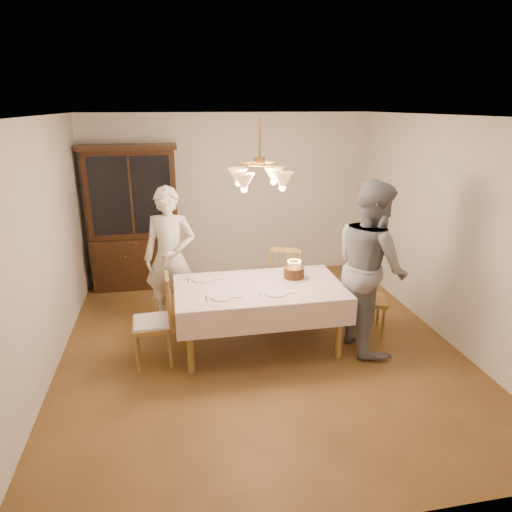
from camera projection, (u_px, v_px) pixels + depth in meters
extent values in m
plane|color=brown|center=(259.00, 345.00, 5.40)|extent=(5.00, 5.00, 0.00)
plane|color=white|center=(260.00, 116.00, 4.58)|extent=(5.00, 5.00, 0.00)
plane|color=beige|center=(229.00, 197.00, 7.32)|extent=(4.50, 0.00, 4.50)
plane|color=beige|center=(343.00, 359.00, 2.66)|extent=(4.50, 0.00, 4.50)
plane|color=beige|center=(41.00, 252.00, 4.59)|extent=(0.00, 5.00, 5.00)
plane|color=beige|center=(446.00, 230.00, 5.39)|extent=(0.00, 5.00, 5.00)
cube|color=brown|center=(259.00, 288.00, 5.17)|extent=(1.80, 1.00, 0.04)
cube|color=white|center=(259.00, 286.00, 5.16)|extent=(1.90, 1.10, 0.01)
cylinder|color=brown|center=(190.00, 342.00, 4.75)|extent=(0.07, 0.07, 0.71)
cylinder|color=brown|center=(339.00, 328.00, 5.04)|extent=(0.07, 0.07, 0.71)
cylinder|color=brown|center=(186.00, 309.00, 5.54)|extent=(0.07, 0.07, 0.71)
cylinder|color=brown|center=(316.00, 298.00, 5.83)|extent=(0.07, 0.07, 0.71)
cube|color=black|center=(138.00, 261.00, 7.09)|extent=(1.30, 0.50, 0.80)
cube|color=black|center=(132.00, 193.00, 6.80)|extent=(1.30, 0.40, 1.30)
cube|color=black|center=(131.00, 196.00, 6.62)|extent=(1.14, 0.01, 1.14)
cube|color=black|center=(128.00, 147.00, 6.54)|extent=(1.38, 0.54, 0.06)
cube|color=brown|center=(287.00, 283.00, 6.08)|extent=(0.58, 0.57, 0.05)
cube|color=brown|center=(286.00, 250.00, 5.74)|extent=(0.38, 0.20, 0.06)
cylinder|color=brown|center=(302.00, 295.00, 6.27)|extent=(0.04, 0.04, 0.43)
cylinder|color=brown|center=(276.00, 293.00, 6.35)|extent=(0.04, 0.04, 0.43)
cylinder|color=brown|center=(298.00, 305.00, 5.96)|extent=(0.04, 0.04, 0.43)
cylinder|color=brown|center=(271.00, 303.00, 6.04)|extent=(0.04, 0.04, 0.43)
cube|color=brown|center=(152.00, 325.00, 4.93)|extent=(0.44, 0.46, 0.05)
cube|color=brown|center=(167.00, 278.00, 4.81)|extent=(0.06, 0.40, 0.06)
cylinder|color=brown|center=(137.00, 338.00, 5.13)|extent=(0.04, 0.04, 0.43)
cylinder|color=brown|center=(137.00, 354.00, 4.80)|extent=(0.04, 0.04, 0.43)
cylinder|color=brown|center=(168.00, 334.00, 5.21)|extent=(0.04, 0.04, 0.43)
cylinder|color=brown|center=(170.00, 350.00, 4.88)|extent=(0.04, 0.04, 0.43)
cube|color=silver|center=(152.00, 322.00, 4.92)|extent=(0.40, 0.42, 0.03)
cube|color=brown|center=(368.00, 300.00, 5.55)|extent=(0.52, 0.54, 0.05)
cube|color=brown|center=(355.00, 259.00, 5.40)|extent=(0.14, 0.39, 0.06)
cylinder|color=brown|center=(383.00, 324.00, 5.44)|extent=(0.04, 0.04, 0.43)
cylinder|color=brown|center=(378.00, 311.00, 5.78)|extent=(0.04, 0.04, 0.43)
cylinder|color=brown|center=(354.00, 323.00, 5.47)|extent=(0.04, 0.04, 0.43)
cylinder|color=brown|center=(351.00, 310.00, 5.81)|extent=(0.04, 0.04, 0.43)
imported|color=#EAE2C6|center=(170.00, 258.00, 5.66)|extent=(0.74, 0.58, 1.79)
imported|color=slate|center=(371.00, 266.00, 5.14)|extent=(0.77, 0.97, 1.95)
cylinder|color=white|center=(294.00, 278.00, 5.37)|extent=(0.30, 0.30, 0.01)
cylinder|color=#381D0C|center=(294.00, 272.00, 5.35)|extent=(0.24, 0.24, 0.13)
cylinder|color=#598CD8|center=(300.00, 264.00, 5.33)|extent=(0.01, 0.01, 0.07)
sphere|color=#FFB23F|center=(300.00, 261.00, 5.32)|extent=(0.01, 0.01, 0.01)
cylinder|color=pink|center=(299.00, 263.00, 5.36)|extent=(0.01, 0.01, 0.07)
sphere|color=#FFB23F|center=(299.00, 260.00, 5.34)|extent=(0.01, 0.01, 0.01)
cylinder|color=#EACC66|center=(297.00, 263.00, 5.38)|extent=(0.01, 0.01, 0.07)
sphere|color=#FFB23F|center=(297.00, 259.00, 5.36)|extent=(0.01, 0.01, 0.01)
cylinder|color=#598CD8|center=(295.00, 262.00, 5.39)|extent=(0.01, 0.01, 0.07)
sphere|color=#FFB23F|center=(295.00, 259.00, 5.37)|extent=(0.01, 0.01, 0.01)
cylinder|color=pink|center=(293.00, 262.00, 5.39)|extent=(0.01, 0.01, 0.07)
sphere|color=#FFB23F|center=(293.00, 259.00, 5.37)|extent=(0.01, 0.01, 0.01)
cylinder|color=#EACC66|center=(290.00, 263.00, 5.38)|extent=(0.01, 0.01, 0.07)
sphere|color=#FFB23F|center=(291.00, 259.00, 5.36)|extent=(0.01, 0.01, 0.01)
cylinder|color=#598CD8|center=(289.00, 263.00, 5.36)|extent=(0.01, 0.01, 0.07)
sphere|color=#FFB23F|center=(289.00, 260.00, 5.35)|extent=(0.01, 0.01, 0.01)
cylinder|color=pink|center=(288.00, 264.00, 5.33)|extent=(0.01, 0.01, 0.07)
sphere|color=#FFB23F|center=(288.00, 261.00, 5.32)|extent=(0.01, 0.01, 0.01)
cylinder|color=#EACC66|center=(288.00, 265.00, 5.31)|extent=(0.01, 0.01, 0.07)
sphere|color=#FFB23F|center=(288.00, 261.00, 5.29)|extent=(0.01, 0.01, 0.01)
cylinder|color=#598CD8|center=(289.00, 265.00, 5.28)|extent=(0.01, 0.01, 0.07)
sphere|color=#FFB23F|center=(289.00, 262.00, 5.27)|extent=(0.01, 0.01, 0.01)
cylinder|color=pink|center=(291.00, 266.00, 5.26)|extent=(0.01, 0.01, 0.07)
sphere|color=#FFB23F|center=(291.00, 263.00, 5.25)|extent=(0.01, 0.01, 0.01)
cylinder|color=#EACC66|center=(293.00, 266.00, 5.25)|extent=(0.01, 0.01, 0.07)
sphere|color=#FFB23F|center=(293.00, 263.00, 5.24)|extent=(0.01, 0.01, 0.01)
cylinder|color=#598CD8|center=(296.00, 266.00, 5.25)|extent=(0.01, 0.01, 0.07)
sphere|color=#FFB23F|center=(296.00, 263.00, 5.24)|extent=(0.01, 0.01, 0.01)
cylinder|color=pink|center=(298.00, 266.00, 5.26)|extent=(0.01, 0.01, 0.07)
sphere|color=#FFB23F|center=(298.00, 263.00, 5.25)|extent=(0.01, 0.01, 0.01)
cylinder|color=#EACC66|center=(300.00, 265.00, 5.28)|extent=(0.01, 0.01, 0.07)
sphere|color=#FFB23F|center=(300.00, 262.00, 5.27)|extent=(0.01, 0.01, 0.01)
cylinder|color=#598CD8|center=(300.00, 265.00, 5.31)|extent=(0.01, 0.01, 0.07)
sphere|color=#FFB23F|center=(300.00, 261.00, 5.29)|extent=(0.01, 0.01, 0.01)
cylinder|color=white|center=(222.00, 297.00, 4.85)|extent=(0.25, 0.25, 0.02)
cube|color=silver|center=(206.00, 298.00, 4.82)|extent=(0.01, 0.16, 0.01)
cube|color=silver|center=(238.00, 296.00, 4.88)|extent=(0.10, 0.10, 0.01)
cylinder|color=white|center=(276.00, 292.00, 4.97)|extent=(0.27, 0.27, 0.02)
cube|color=silver|center=(260.00, 294.00, 4.94)|extent=(0.01, 0.16, 0.01)
cube|color=silver|center=(292.00, 291.00, 5.00)|extent=(0.10, 0.10, 0.01)
cylinder|color=white|center=(203.00, 279.00, 5.35)|extent=(0.27, 0.27, 0.02)
cube|color=silver|center=(188.00, 280.00, 5.32)|extent=(0.01, 0.16, 0.01)
cube|color=silver|center=(219.00, 278.00, 5.38)|extent=(0.10, 0.10, 0.01)
cylinder|color=#BF8C3F|center=(260.00, 137.00, 4.64)|extent=(0.02, 0.02, 0.40)
cylinder|color=#BF8C3F|center=(260.00, 161.00, 4.72)|extent=(0.12, 0.12, 0.10)
cone|color=#D8994C|center=(274.00, 176.00, 5.00)|extent=(0.22, 0.22, 0.18)
sphere|color=#FFD899|center=(274.00, 182.00, 5.02)|extent=(0.07, 0.07, 0.07)
cone|color=#D8994C|center=(238.00, 177.00, 4.93)|extent=(0.22, 0.22, 0.18)
sphere|color=#FFD899|center=(238.00, 183.00, 4.95)|extent=(0.07, 0.07, 0.07)
cone|color=#D8994C|center=(244.00, 182.00, 4.56)|extent=(0.22, 0.22, 0.18)
sphere|color=#FFD899|center=(244.00, 189.00, 4.58)|extent=(0.07, 0.07, 0.07)
cone|color=#D8994C|center=(282.00, 181.00, 4.63)|extent=(0.22, 0.22, 0.18)
sphere|color=#FFD899|center=(282.00, 188.00, 4.65)|extent=(0.07, 0.07, 0.07)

